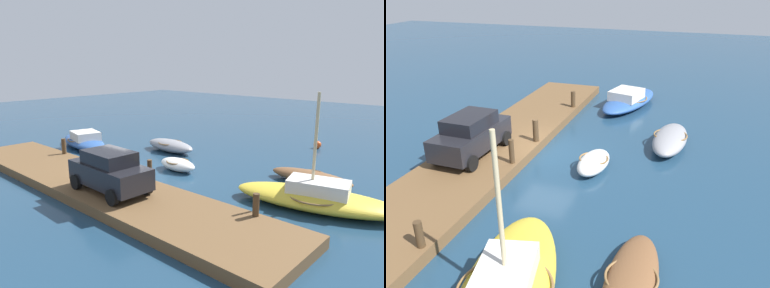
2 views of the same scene
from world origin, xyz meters
TOP-DOWN VIEW (x-y plane):
  - ground_plane at (0.00, 0.00)m, footprint 84.00×84.00m
  - dock_platform at (0.00, -2.08)m, footprint 20.48×3.69m
  - rowboat_grey at (-2.53, 5.34)m, footprint 3.96×1.69m
  - rowboat_brown at (7.06, 5.40)m, footprint 4.02×1.43m
  - dinghy_white at (0.82, 2.59)m, footprint 2.43×1.29m
  - sailboat_yellow at (8.52, 2.61)m, footprint 6.87×3.73m
  - motorboat_blue at (-7.89, 2.28)m, footprint 6.00×3.39m
  - mooring_post_west at (-5.53, -0.49)m, footprint 0.25×0.25m
  - mooring_post_mid_west at (-0.29, -0.49)m, footprint 0.26×0.26m
  - mooring_post_mid_east at (2.09, -0.49)m, footprint 0.22×0.22m
  - mooring_post_east at (7.68, -0.49)m, footprint 0.23×0.23m
  - parked_car at (1.85, -2.45)m, footprint 3.85×1.97m
  - marker_buoy at (4.28, 12.64)m, footprint 0.50×0.50m

SIDE VIEW (x-z plane):
  - ground_plane at x=0.00m, z-range 0.00..0.00m
  - dock_platform at x=0.00m, z-range 0.00..0.43m
  - marker_buoy at x=4.28m, z-range 0.00..0.50m
  - rowboat_brown at x=7.06m, z-range 0.01..0.60m
  - dinghy_white at x=0.82m, z-range 0.01..0.67m
  - rowboat_grey at x=-2.53m, z-range 0.01..0.78m
  - motorboat_blue at x=-7.89m, z-range -0.13..1.00m
  - sailboat_yellow at x=8.52m, z-range -1.86..2.77m
  - mooring_post_east at x=7.68m, z-range 0.43..1.26m
  - mooring_post_west at x=-5.53m, z-range 0.43..1.33m
  - mooring_post_mid_east at x=2.09m, z-range 0.43..1.45m
  - mooring_post_mid_west at x=-0.29m, z-range 0.43..1.47m
  - parked_car at x=1.85m, z-range 0.45..2.20m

